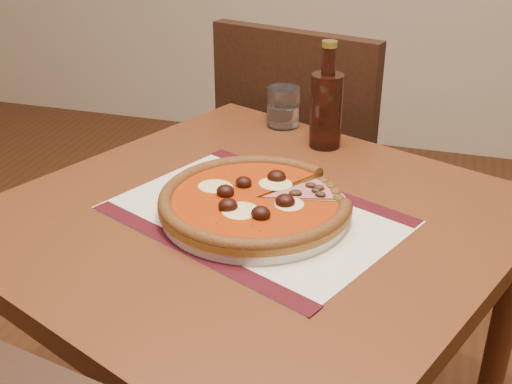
# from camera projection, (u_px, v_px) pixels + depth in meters

# --- Properties ---
(table) EXTENTS (1.04, 1.04, 0.75)m
(table) POSITION_uv_depth(u_px,v_px,m) (253.00, 263.00, 1.13)
(table) COLOR maroon
(table) RESTS_ON ground
(chair_far) EXTENTS (0.54, 0.54, 0.93)m
(chair_far) POSITION_uv_depth(u_px,v_px,m) (310.00, 168.00, 1.77)
(chair_far) COLOR black
(chair_far) RESTS_ON ground
(placemat) EXTENTS (0.55, 0.49, 0.00)m
(placemat) POSITION_uv_depth(u_px,v_px,m) (255.00, 215.00, 1.08)
(placemat) COLOR silver
(placemat) RESTS_ON table
(plate) EXTENTS (0.31, 0.31, 0.02)m
(plate) POSITION_uv_depth(u_px,v_px,m) (255.00, 210.00, 1.07)
(plate) COLOR white
(plate) RESTS_ON placemat
(pizza) EXTENTS (0.32, 0.32, 0.04)m
(pizza) POSITION_uv_depth(u_px,v_px,m) (255.00, 199.00, 1.07)
(pizza) COLOR #A87228
(pizza) RESTS_ON plate
(ham_slice) EXTENTS (0.13, 0.11, 0.02)m
(ham_slice) POSITION_uv_depth(u_px,v_px,m) (308.00, 191.00, 1.10)
(ham_slice) COLOR #A87228
(ham_slice) RESTS_ON plate
(water_glass) EXTENTS (0.09, 0.09, 0.09)m
(water_glass) POSITION_uv_depth(u_px,v_px,m) (283.00, 107.00, 1.43)
(water_glass) COLOR white
(water_glass) RESTS_ON table
(bottle) EXTENTS (0.07, 0.07, 0.22)m
(bottle) POSITION_uv_depth(u_px,v_px,m) (326.00, 107.00, 1.31)
(bottle) COLOR black
(bottle) RESTS_ON table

